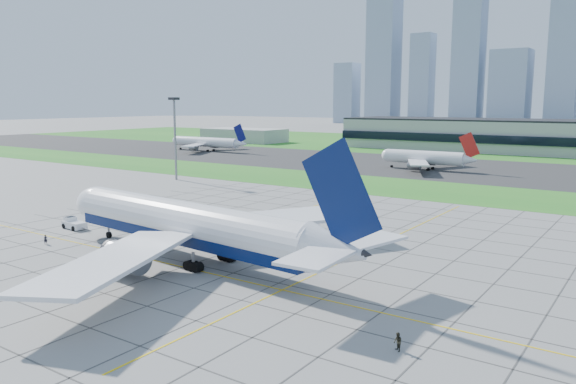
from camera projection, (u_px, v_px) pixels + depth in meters
name	position (u px, v px, depth m)	size (l,w,h in m)	color
ground	(193.00, 264.00, 84.65)	(1400.00, 1400.00, 0.00)	gray
grass_median	(418.00, 189.00, 157.83)	(700.00, 35.00, 0.04)	#237220
asphalt_taxiway	(476.00, 170.00, 202.55)	(700.00, 75.00, 0.04)	#383838
grass_far	(538.00, 149.00, 291.99)	(700.00, 145.00, 0.04)	#237220
apron_markings	(241.00, 249.00, 93.43)	(120.00, 130.00, 0.03)	#474744
service_block	(244.00, 135.00, 344.38)	(50.00, 25.00, 8.00)	#B7B7B2
light_mast	(175.00, 128.00, 174.14)	(2.50, 2.50, 25.60)	gray
airliner	(189.00, 225.00, 86.03)	(63.63, 64.23, 20.03)	white
pushback_tug	(74.00, 224.00, 108.28)	(7.87, 3.14, 2.17)	white
crew_near	(46.00, 240.00, 96.36)	(0.60, 0.39, 1.63)	black
crew_far	(398.00, 342.00, 54.90)	(0.92, 0.72, 1.90)	#29271B
distant_jet_0	(206.00, 142.00, 278.69)	(45.55, 42.66, 14.08)	white
distant_jet_1	(426.00, 157.00, 201.38)	(33.76, 42.66, 14.08)	white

